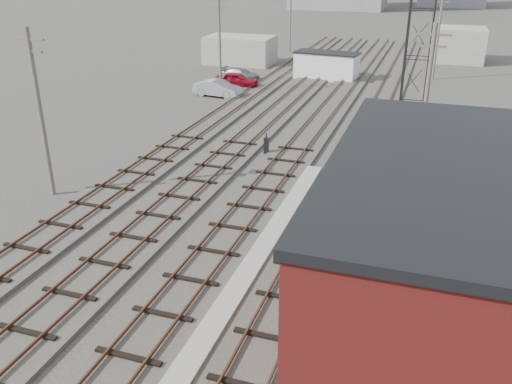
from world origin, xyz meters
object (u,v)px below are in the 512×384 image
at_px(car_red, 237,80).
at_px(car_grey, 241,74).
at_px(signal_mast, 295,302).
at_px(car_silver, 218,88).
at_px(switch_stand, 266,145).
at_px(site_trailer, 326,65).

relative_size(car_red, car_grey, 1.01).
bearing_deg(car_red, signal_mast, -161.59).
xyz_separation_m(signal_mast, car_grey, (-16.42, 40.45, -2.03)).
bearing_deg(signal_mast, car_silver, 115.77).
xyz_separation_m(switch_stand, car_silver, (-9.03, 13.82, 0.12)).
distance_m(signal_mast, car_silver, 36.76).
distance_m(car_silver, car_grey, 7.40).
distance_m(car_red, car_grey, 3.33).
xyz_separation_m(car_red, car_silver, (-0.31, -4.15, 0.03)).
relative_size(car_silver, car_grey, 1.09).
bearing_deg(car_red, car_grey, 8.95).
height_order(signal_mast, switch_stand, signal_mast).
relative_size(switch_stand, car_grey, 0.32).
distance_m(site_trailer, car_red, 10.17).
height_order(car_red, car_grey, car_red).
bearing_deg(car_silver, signal_mast, -146.95).
bearing_deg(site_trailer, signal_mast, -73.44).
xyz_separation_m(signal_mast, site_trailer, (-8.00, 43.88, -1.23)).
bearing_deg(site_trailer, car_grey, -151.61).
bearing_deg(car_grey, car_silver, -167.26).
height_order(switch_stand, car_grey, switch_stand).
bearing_deg(car_grey, signal_mast, -148.72).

